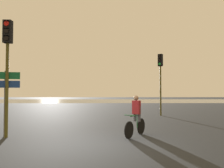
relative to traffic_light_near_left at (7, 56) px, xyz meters
The scene contains 6 objects.
ground_plane 5.02m from the traffic_light_near_left, 20.20° to the right, with size 120.00×120.00×0.00m, color black.
water_strip 32.98m from the traffic_light_near_left, 83.63° to the left, with size 80.00×16.00×0.01m, color slate.
traffic_light_near_left is the anchor object (origin of this frame).
traffic_light_far_right 10.88m from the traffic_light_near_left, 44.34° to the left, with size 0.41×0.42×4.57m.
direction_sign_post 1.39m from the traffic_light_near_left, 144.68° to the left, with size 1.08×0.27×2.60m.
cyclist 5.60m from the traffic_light_near_left, ahead, with size 0.97×1.45×1.62m.
Camera 1 is at (0.41, -7.21, 1.79)m, focal length 35.00 mm.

